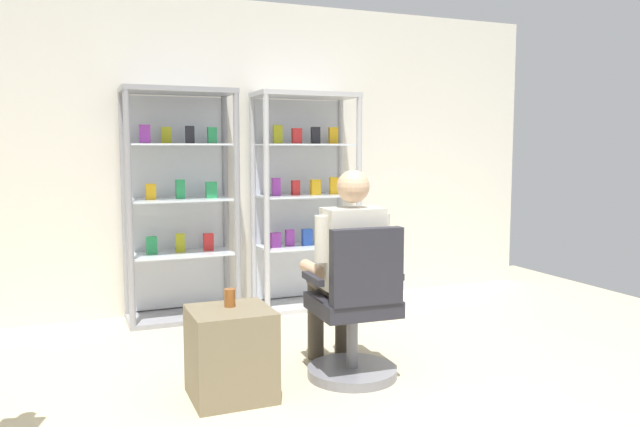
{
  "coord_description": "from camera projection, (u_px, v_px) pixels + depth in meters",
  "views": [
    {
      "loc": [
        -1.45,
        -2.51,
        1.42
      ],
      "look_at": [
        0.09,
        1.25,
        1.0
      ],
      "focal_mm": 35.51,
      "sensor_mm": 36.0,
      "label": 1
    }
  ],
  "objects": [
    {
      "name": "back_wall",
      "position": [
        236.0,
        156.0,
        5.63
      ],
      "size": [
        6.0,
        0.1,
        2.7
      ],
      "primitive_type": "cube",
      "color": "silver",
      "rests_on": "ground"
    },
    {
      "name": "display_cabinet_left",
      "position": [
        179.0,
        203.0,
        5.24
      ],
      "size": [
        0.9,
        0.45,
        1.9
      ],
      "color": "gray",
      "rests_on": "ground"
    },
    {
      "name": "display_cabinet_right",
      "position": [
        303.0,
        199.0,
        5.66
      ],
      "size": [
        0.9,
        0.45,
        1.9
      ],
      "color": "#B7B7BC",
      "rests_on": "ground"
    },
    {
      "name": "office_chair",
      "position": [
        356.0,
        317.0,
        3.86
      ],
      "size": [
        0.57,
        0.56,
        0.96
      ],
      "color": "slate",
      "rests_on": "ground"
    },
    {
      "name": "seated_shopkeeper",
      "position": [
        346.0,
        261.0,
        3.98
      ],
      "size": [
        0.5,
        0.58,
        1.29
      ],
      "color": "#3F382D",
      "rests_on": "ground"
    },
    {
      "name": "storage_crate",
      "position": [
        231.0,
        353.0,
        3.6
      ],
      "size": [
        0.46,
        0.44,
        0.52
      ],
      "primitive_type": "cube",
      "color": "#72664C",
      "rests_on": "ground"
    },
    {
      "name": "tea_glass",
      "position": [
        230.0,
        298.0,
        3.62
      ],
      "size": [
        0.06,
        0.06,
        0.1
      ],
      "primitive_type": "cylinder",
      "color": "brown",
      "rests_on": "storage_crate"
    }
  ]
}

